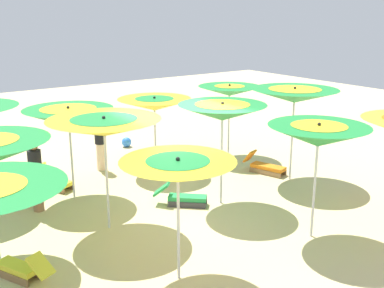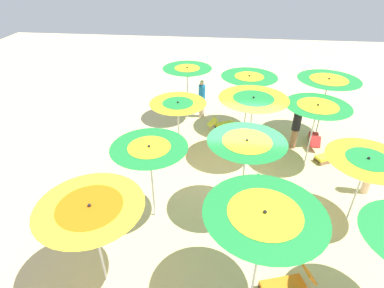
{
  "view_description": "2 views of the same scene",
  "coord_description": "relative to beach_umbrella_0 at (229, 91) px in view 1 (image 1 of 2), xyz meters",
  "views": [
    {
      "loc": [
        -8.15,
        5.54,
        4.43
      ],
      "look_at": [
        1.79,
        -1.52,
        1.0
      ],
      "focal_mm": 44.41,
      "sensor_mm": 36.0,
      "label": 1
    },
    {
      "loc": [
        -0.59,
        -7.92,
        6.52
      ],
      "look_at": [
        -1.59,
        1.07,
        0.82
      ],
      "focal_mm": 29.33,
      "sensor_mm": 36.0,
      "label": 2
    }
  ],
  "objects": [
    {
      "name": "beach_umbrella_9",
      "position": [
        -5.29,
        2.18,
        0.05
      ],
      "size": [
        1.96,
        1.96,
        2.38
      ],
      "color": "silver",
      "rests_on": "ground"
    },
    {
      "name": "lounger_2",
      "position": [
        -3.5,
        7.46,
        -1.87
      ],
      "size": [
        1.2,
        0.79,
        0.55
      ],
      "rotation": [
        0.0,
        0.0,
        6.72
      ],
      "color": "olive",
      "rests_on": "ground"
    },
    {
      "name": "beach_umbrella_10",
      "position": [
        -5.03,
        5.26,
        -0.13
      ],
      "size": [
        1.91,
        1.91,
        2.18
      ],
      "color": "silver",
      "rests_on": "ground"
    },
    {
      "name": "beach_umbrella_6",
      "position": [
        -2.56,
        5.37,
        0.13
      ],
      "size": [
        2.29,
        2.29,
        2.42
      ],
      "color": "silver",
      "rests_on": "ground"
    },
    {
      "name": "lounger_0",
      "position": [
        0.39,
        5.55,
        -1.86
      ],
      "size": [
        1.25,
        0.88,
        0.63
      ],
      "rotation": [
        0.0,
        0.0,
        3.61
      ],
      "color": "olive",
      "rests_on": "ground"
    },
    {
      "name": "beach_ball",
      "position": [
        2.75,
        2.16,
        -1.9
      ],
      "size": [
        0.33,
        0.33,
        0.33
      ],
      "primitive_type": "sphere",
      "color": "#337FE5",
      "rests_on": "ground"
    },
    {
      "name": "beach_umbrella_1",
      "position": [
        0.13,
        2.59,
        -0.15
      ],
      "size": [
        2.05,
        2.05,
        2.14
      ],
      "color": "silver",
      "rests_on": "ground"
    },
    {
      "name": "lounger_3",
      "position": [
        -2.47,
        3.41,
        -1.87
      ],
      "size": [
        1.09,
        1.14,
        0.53
      ],
      "rotation": [
        0.0,
        0.0,
        3.96
      ],
      "color": "#333338",
      "rests_on": "ground"
    },
    {
      "name": "ground",
      "position": [
        -2.92,
        3.73,
        -2.09
      ],
      "size": [
        38.78,
        38.78,
        0.04
      ],
      "primitive_type": "cube",
      "color": "beige"
    },
    {
      "name": "beachgoer_1",
      "position": [
        -0.81,
        6.29,
        -1.2
      ],
      "size": [
        0.3,
        0.3,
        1.65
      ],
      "rotation": [
        0.0,
        0.0,
        3.87
      ],
      "color": "#A3704C",
      "rests_on": "ground"
    },
    {
      "name": "beach_umbrella_0",
      "position": [
        0.0,
        0.0,
        0.0
      ],
      "size": [
        1.92,
        1.92,
        2.28
      ],
      "color": "silver",
      "rests_on": "ground"
    },
    {
      "name": "beach_umbrella_2",
      "position": [
        -0.51,
        5.32,
        -0.04
      ],
      "size": [
        2.11,
        2.11,
        2.29
      ],
      "color": "silver",
      "rests_on": "ground"
    },
    {
      "name": "beach_umbrella_4",
      "position": [
        -2.66,
        0.02,
        0.24
      ],
      "size": [
        2.27,
        2.27,
        2.54
      ],
      "color": "silver",
      "rests_on": "ground"
    },
    {
      "name": "lounger_4",
      "position": [
        -1.9,
        0.21,
        -1.87
      ],
      "size": [
        1.28,
        0.72,
        0.58
      ],
      "rotation": [
        0.0,
        0.0,
        3.45
      ],
      "color": "olive",
      "rests_on": "ground"
    },
    {
      "name": "lounger_1",
      "position": [
        0.06,
        6.65,
        -1.86
      ],
      "size": [
        0.57,
        1.26,
        0.54
      ],
      "rotation": [
        0.0,
        0.0,
        7.68
      ],
      "color": "olive",
      "rests_on": "ground"
    },
    {
      "name": "beachgoer_2",
      "position": [
        1.03,
        3.88,
        -1.18
      ],
      "size": [
        0.3,
        0.3,
        1.69
      ],
      "rotation": [
        0.0,
        0.0,
        4.51
      ],
      "color": "beige",
      "rests_on": "ground"
    },
    {
      "name": "beach_umbrella_5",
      "position": [
        -2.87,
        2.6,
        0.15
      ],
      "size": [
        2.02,
        2.02,
        2.46
      ],
      "color": "silver",
      "rests_on": "ground"
    }
  ]
}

